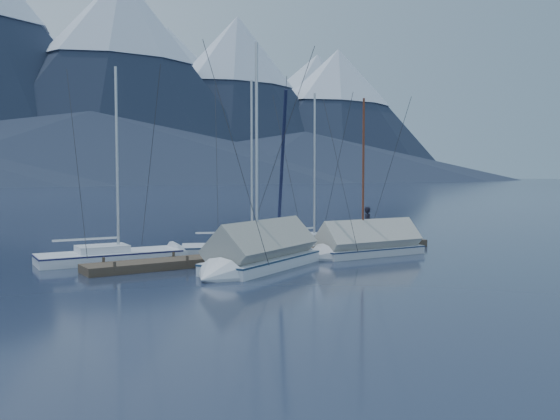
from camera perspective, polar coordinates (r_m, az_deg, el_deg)
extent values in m
plane|color=black|center=(25.97, 2.44, -5.07)|extent=(1000.00, 1000.00, 0.00)
cone|color=#475675|center=(508.40, -10.72, 9.98)|extent=(308.00, 308.00, 125.00)
cone|color=silver|center=(513.94, -10.77, 14.05)|extent=(133.24, 133.24, 52.50)
cone|color=#475675|center=(560.26, 3.60, 8.90)|extent=(286.00, 286.00, 115.00)
cone|color=silver|center=(564.50, 3.62, 12.32)|extent=(123.72, 123.72, 48.30)
cone|color=#192133|center=(332.06, -14.84, 12.16)|extent=(190.00, 190.00, 110.00)
cone|color=silver|center=(338.57, -14.93, 17.59)|extent=(82.19, 82.19, 46.20)
cone|color=#192133|center=(370.77, -4.09, 10.56)|extent=(182.40, 182.40, 100.00)
cone|color=silver|center=(375.59, -4.11, 15.03)|extent=(78.91, 78.91, 42.00)
cone|color=#192133|center=(407.92, 5.62, 9.05)|extent=(197.60, 197.60, 88.00)
cone|color=silver|center=(411.30, 5.64, 12.66)|extent=(85.48, 85.48, 36.96)
cone|color=#192133|center=(276.48, -17.66, 5.77)|extent=(390.00, 390.00, 32.00)
cone|color=#192133|center=(333.90, 2.42, 5.15)|extent=(364.00, 364.00, 28.00)
cube|color=#382D23|center=(27.57, 0.00, -4.21)|extent=(18.00, 1.50, 0.34)
cube|color=black|center=(24.85, -11.69, -5.64)|extent=(3.00, 1.30, 0.30)
cube|color=black|center=(27.60, 0.00, -4.67)|extent=(3.00, 1.30, 0.30)
cube|color=black|center=(31.28, 9.24, -3.76)|extent=(3.00, 1.30, 0.30)
cylinder|color=#382D23|center=(24.80, -16.62, -4.80)|extent=(0.12, 0.12, 0.35)
cylinder|color=#382D23|center=(23.48, -15.63, -5.24)|extent=(0.12, 0.12, 0.35)
cylinder|color=#382D23|center=(25.81, -10.21, -4.39)|extent=(0.12, 0.12, 0.35)
cylinder|color=#382D23|center=(24.54, -8.92, -4.78)|extent=(0.12, 0.12, 0.35)
cylinder|color=#382D23|center=(27.12, -4.36, -3.97)|extent=(0.12, 0.12, 0.35)
cylinder|color=#382D23|center=(25.91, -2.85, -4.31)|extent=(0.12, 0.12, 0.35)
cylinder|color=#382D23|center=(28.68, 0.90, -3.56)|extent=(0.12, 0.12, 0.35)
cylinder|color=#382D23|center=(27.54, 2.54, -3.85)|extent=(0.12, 0.12, 0.35)
cylinder|color=#382D23|center=(30.46, 5.58, -3.16)|extent=(0.12, 0.12, 0.35)
cylinder|color=#382D23|center=(29.39, 7.30, -3.41)|extent=(0.12, 0.12, 0.35)
cylinder|color=#382D23|center=(32.42, 9.71, -2.80)|extent=(0.12, 0.12, 0.35)
cylinder|color=#382D23|center=(31.42, 11.46, -3.02)|extent=(0.12, 0.12, 0.35)
cube|color=silver|center=(27.16, -16.10, -4.57)|extent=(6.16, 2.34, 0.67)
cube|color=silver|center=(27.20, -16.09, -5.20)|extent=(5.20, 1.39, 0.30)
cube|color=#171745|center=(27.12, -16.11, -3.98)|extent=(6.22, 2.37, 0.06)
cone|color=silver|center=(28.20, -9.20, -4.19)|extent=(1.21, 2.00, 1.94)
cube|color=silver|center=(27.03, -16.74, -3.58)|extent=(2.19, 1.53, 0.30)
cylinder|color=#B2B7BF|center=(27.01, -15.42, 4.70)|extent=(0.12, 0.12, 8.08)
cylinder|color=#B2B7BF|center=(26.82, -18.22, -2.69)|extent=(2.73, 0.24, 0.09)
cylinder|color=#26262B|center=(27.44, -12.35, 4.72)|extent=(0.19, 3.05, 8.08)
cube|color=silver|center=(28.88, -3.50, -3.98)|extent=(6.20, 4.32, 0.65)
cube|color=silver|center=(28.92, -3.50, -4.56)|extent=(5.02, 3.14, 0.30)
cube|color=#182A48|center=(28.84, -3.50, -3.43)|extent=(6.27, 4.36, 0.06)
cone|color=silver|center=(29.34, 3.16, -3.86)|extent=(1.79, 2.18, 1.90)
cube|color=silver|center=(28.80, -4.09, -3.05)|extent=(2.47, 2.14, 0.30)
cylinder|color=#B2B7BF|center=(28.68, -2.74, 4.54)|extent=(0.12, 0.12, 7.90)
cylinder|color=#B2B7BF|center=(28.71, -5.48, -2.18)|extent=(2.45, 1.22, 0.09)
cylinder|color=#26262B|center=(28.85, 0.20, 4.54)|extent=(1.30, 2.71, 7.91)
cube|color=silver|center=(31.50, 2.71, -3.36)|extent=(5.91, 2.41, 0.63)
cube|color=silver|center=(31.54, 2.71, -3.88)|extent=(4.97, 1.48, 0.29)
cube|color=#162443|center=(31.47, 2.72, -2.88)|extent=(5.97, 2.44, 0.06)
cone|color=silver|center=(33.32, 7.61, -3.02)|extent=(1.21, 1.93, 1.84)
cube|color=silver|center=(31.30, 2.26, -2.56)|extent=(2.13, 1.51, 0.29)
cylinder|color=#B2B7BF|center=(31.49, 3.34, 4.22)|extent=(0.12, 0.12, 7.69)
cylinder|color=#B2B7BF|center=(30.93, 1.19, -1.82)|extent=(2.59, 0.31, 0.09)
cylinder|color=#26262B|center=(32.27, 5.52, 4.19)|extent=(0.27, 2.90, 7.69)
cube|color=silver|center=(28.65, 8.50, -4.10)|extent=(5.51, 2.16, 0.58)
cube|color=silver|center=(28.68, 8.50, -4.62)|extent=(4.66, 1.26, 0.26)
cube|color=#182748|center=(28.61, 8.51, -3.61)|extent=(5.57, 2.18, 0.05)
cone|color=silver|center=(26.79, 3.33, -4.58)|extent=(1.04, 1.89, 1.85)
cylinder|color=#592819|center=(28.18, 8.02, 3.52)|extent=(0.11, 0.11, 7.01)
cylinder|color=#592819|center=(29.11, 9.85, -2.37)|extent=(2.45, 0.18, 0.08)
cylinder|color=#26262B|center=(27.35, 5.80, 3.54)|extent=(0.14, 2.74, 7.02)
cube|color=#AAA89F|center=(28.57, 8.51, -2.82)|extent=(5.24, 2.18, 1.96)
cube|color=silver|center=(24.39, -1.69, -5.32)|extent=(6.33, 4.57, 0.71)
cube|color=silver|center=(24.44, -1.69, -6.06)|extent=(5.10, 3.31, 0.32)
cube|color=#19314C|center=(24.35, -1.69, -4.62)|extent=(6.39, 4.62, 0.06)
cone|color=silver|center=(21.56, -6.66, -6.49)|extent=(1.97, 2.37, 2.06)
cylinder|color=#B2B7BF|center=(23.76, -2.27, 5.67)|extent=(0.13, 0.13, 8.57)
cylinder|color=#B2B7BF|center=(25.17, -0.40, -2.76)|extent=(2.47, 1.28, 0.10)
cylinder|color=#26262B|center=(22.52, -4.34, 5.79)|extent=(1.36, 2.73, 8.58)
cube|color=gray|center=(24.28, -1.70, -3.49)|extent=(6.08, 4.47, 2.18)
imported|color=black|center=(31.36, 8.47, -1.34)|extent=(0.65, 0.78, 1.82)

